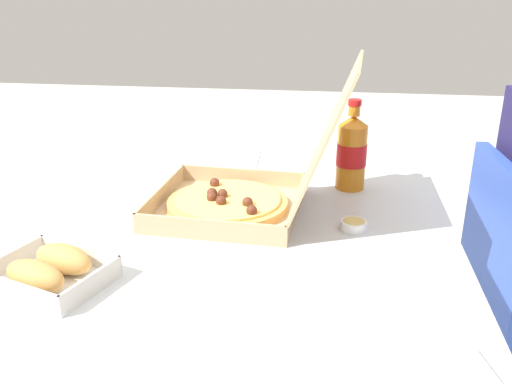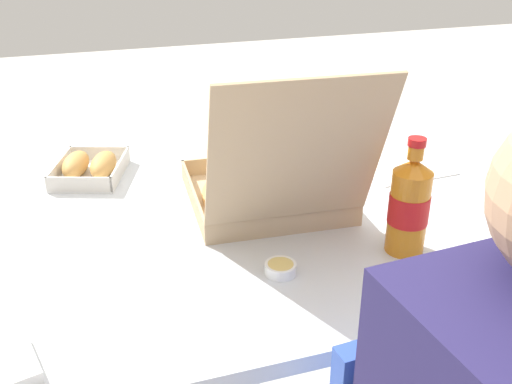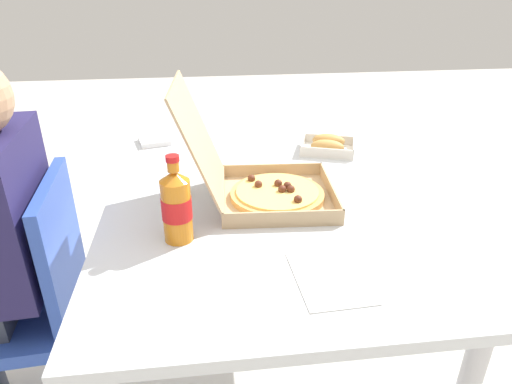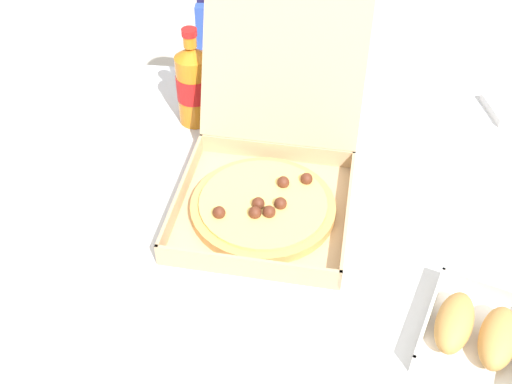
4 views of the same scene
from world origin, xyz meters
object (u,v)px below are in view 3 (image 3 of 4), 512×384
pizza_box_open (264,185)px  napkin_pile (154,141)px  bread_side_box (328,145)px  paper_menu (330,277)px  dipping_sauce_cup (180,191)px  cola_bottle (176,206)px  chair (27,298)px

pizza_box_open → napkin_pile: pizza_box_open is taller
bread_side_box → paper_menu: bearing=165.4°
pizza_box_open → paper_menu: (-0.39, -0.09, -0.05)m
paper_menu → napkin_pile: napkin_pile is taller
dipping_sauce_cup → pizza_box_open: bearing=-104.6°
cola_bottle → paper_menu: bearing=-121.3°
bread_side_box → paper_menu: bread_side_box is taller
bread_side_box → napkin_pile: bearing=75.0°
chair → cola_bottle: bearing=-104.3°
pizza_box_open → napkin_pile: (0.52, 0.35, -0.04)m
cola_bottle → dipping_sauce_cup: cola_bottle is taller
chair → cola_bottle: size_ratio=3.71×
pizza_box_open → napkin_pile: 0.63m
cola_bottle → bread_side_box: bearing=-44.3°
napkin_pile → paper_menu: bearing=-153.9°
cola_bottle → dipping_sauce_cup: 0.26m
bread_side_box → dipping_sauce_cup: 0.60m
pizza_box_open → bread_side_box: pizza_box_open is taller
chair → pizza_box_open: bearing=-84.2°
pizza_box_open → bread_side_box: bearing=-39.1°
paper_menu → dipping_sauce_cup: (0.45, 0.34, 0.01)m
chair → dipping_sauce_cup: chair is taller
chair → paper_menu: bearing=-112.0°
bread_side_box → cola_bottle: bearing=135.7°
napkin_pile → dipping_sauce_cup: size_ratio=1.96×
pizza_box_open → dipping_sauce_cup: pizza_box_open is taller
bread_side_box → napkin_pile: 0.66m
pizza_box_open → dipping_sauce_cup: 0.25m
dipping_sauce_cup → paper_menu: bearing=-143.3°
chair → bread_side_box: bearing=-66.6°
bread_side_box → napkin_pile: (0.17, 0.64, -0.02)m
cola_bottle → napkin_pile: 0.72m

